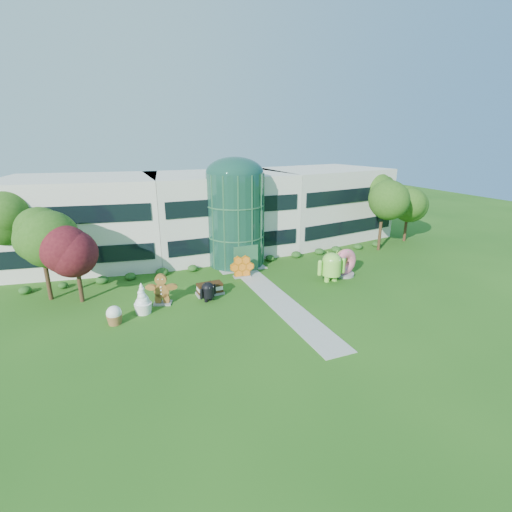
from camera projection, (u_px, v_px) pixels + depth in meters
name	position (u px, v px, depth m)	size (l,w,h in m)	color
ground	(285.00, 306.00, 30.59)	(140.00, 140.00, 0.00)	#215114
building	(219.00, 212.00, 45.00)	(46.00, 15.00, 9.30)	beige
atrium	(236.00, 220.00, 39.65)	(6.00, 6.00, 9.80)	#194738
walkway	(275.00, 297.00, 32.35)	(2.40, 20.00, 0.04)	#9E9E93
tree_red	(77.00, 268.00, 30.61)	(4.00, 4.00, 6.00)	#3F0C14
trees_backdrop	(233.00, 224.00, 40.75)	(52.00, 8.00, 8.40)	#254F13
android_green	(332.00, 265.00, 35.43)	(2.98, 1.98, 3.37)	#82D443
android_black	(208.00, 290.00, 31.28)	(1.75, 1.17, 1.98)	black
donut	(344.00, 262.00, 37.06)	(2.71, 1.30, 2.82)	#DF5475
gingerbread	(162.00, 289.00, 30.65)	(2.92, 1.12, 2.69)	brown
ice_cream_sandwich	(210.00, 289.00, 32.77)	(2.39, 1.19, 1.06)	black
honeycomb	(242.00, 268.00, 36.73)	(2.53, 0.90, 1.99)	orange
froyo	(142.00, 298.00, 29.05)	(1.47, 1.47, 2.53)	white
cupcake	(114.00, 315.00, 27.50)	(1.20, 1.20, 1.44)	white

